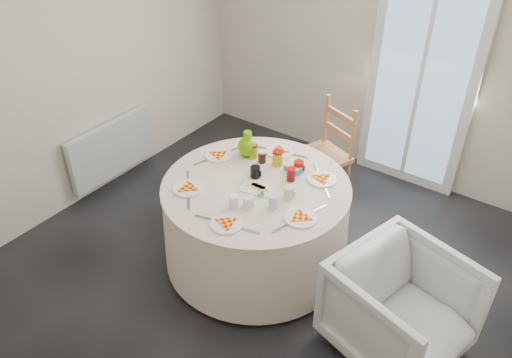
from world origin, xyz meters
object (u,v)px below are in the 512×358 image
Objects in this scene: table at (256,223)px; wooden_chair at (322,156)px; radiator at (113,149)px; green_pitcher at (248,142)px; armchair at (402,306)px.

wooden_chair is at bearing 89.75° from table.
radiator is 4.67× the size of green_pitcher.
green_pitcher reaches higher than armchair.
radiator is 2.04m from wooden_chair.
green_pitcher reaches higher than wooden_chair.
wooden_chair is (0.00, 1.04, 0.09)m from table.
armchair is at bearing -4.59° from radiator.
wooden_chair is at bearing 90.83° from green_pitcher.
table is 1.04m from wooden_chair.
radiator is at bearing -129.91° from wooden_chair.
green_pitcher is at bearing 7.72° from radiator.
armchair reaches higher than table.
radiator is 1.24× the size of armchair.
green_pitcher is (1.50, 0.20, 0.49)m from radiator.
radiator is 3.09m from armchair.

